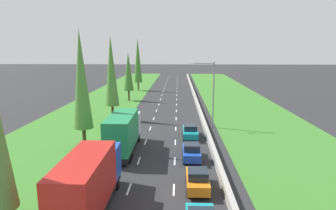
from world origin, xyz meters
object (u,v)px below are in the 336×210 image
(blue_hatchback_right_lane, at_px, (191,152))
(green_box_truck_left_lane, at_px, (124,132))
(poplar_tree_fourth, at_px, (128,71))
(poplar_tree_second, at_px, (81,80))
(red_box_truck_left_lane, at_px, (89,182))
(orange_hatchback_right_lane, at_px, (197,180))
(street_light_mast, at_px, (211,90))
(poplar_tree_fifth, at_px, (138,60))
(teal_sedan_right_lane_fifth, at_px, (190,131))
(poplar_tree_third, at_px, (111,71))

(blue_hatchback_right_lane, distance_m, green_box_truck_left_lane, 7.48)
(blue_hatchback_right_lane, xyz_separation_m, poplar_tree_fourth, (-11.64, 33.80, 5.29))
(poplar_tree_second, bearing_deg, red_box_truck_left_lane, -71.32)
(orange_hatchback_right_lane, xyz_separation_m, street_light_mast, (2.90, 18.69, 4.40))
(street_light_mast, bearing_deg, poplar_tree_second, -149.38)
(poplar_tree_fifth, bearing_deg, street_light_mast, -68.19)
(poplar_tree_fifth, relative_size, street_light_mast, 1.51)
(red_box_truck_left_lane, xyz_separation_m, poplar_tree_fifth, (-4.57, 59.22, 5.66))
(teal_sedan_right_lane_fifth, xyz_separation_m, poplar_tree_fourth, (-11.82, 26.21, 5.32))
(blue_hatchback_right_lane, xyz_separation_m, poplar_tree_second, (-11.70, 3.57, 6.64))
(blue_hatchback_right_lane, distance_m, teal_sedan_right_lane_fifth, 7.58)
(poplar_tree_third, distance_m, poplar_tree_fifth, 32.44)
(blue_hatchback_right_lane, xyz_separation_m, street_light_mast, (3.09, 12.32, 4.40))
(blue_hatchback_right_lane, distance_m, poplar_tree_fifth, 51.14)
(street_light_mast, bearing_deg, poplar_tree_third, 162.64)
(teal_sedan_right_lane_fifth, height_order, poplar_tree_second, poplar_tree_second)
(green_box_truck_left_lane, distance_m, poplar_tree_fifth, 47.72)
(teal_sedan_right_lane_fifth, bearing_deg, blue_hatchback_right_lane, -91.34)
(poplar_tree_fifth, bearing_deg, poplar_tree_third, -89.48)
(orange_hatchback_right_lane, relative_size, green_box_truck_left_lane, 0.41)
(street_light_mast, bearing_deg, teal_sedan_right_lane_fifth, -121.55)
(blue_hatchback_right_lane, bearing_deg, poplar_tree_fourth, 109.00)
(poplar_tree_fourth, bearing_deg, street_light_mast, -55.55)
(orange_hatchback_right_lane, distance_m, green_box_truck_left_lane, 11.24)
(orange_hatchback_right_lane, xyz_separation_m, poplar_tree_fourth, (-11.83, 40.16, 5.29))
(red_box_truck_left_lane, relative_size, poplar_tree_third, 0.74)
(red_box_truck_left_lane, height_order, teal_sedan_right_lane_fifth, red_box_truck_left_lane)
(green_box_truck_left_lane, height_order, street_light_mast, street_light_mast)
(poplar_tree_second, relative_size, poplar_tree_third, 1.01)
(poplar_tree_third, height_order, poplar_tree_fourth, poplar_tree_third)
(orange_hatchback_right_lane, bearing_deg, street_light_mast, 81.18)
(orange_hatchback_right_lane, height_order, poplar_tree_third, poplar_tree_third)
(red_box_truck_left_lane, distance_m, orange_hatchback_right_lane, 8.25)
(poplar_tree_fourth, distance_m, poplar_tree_fifth, 15.59)
(teal_sedan_right_lane_fifth, relative_size, poplar_tree_third, 0.35)
(poplar_tree_second, xyz_separation_m, poplar_tree_fourth, (0.06, 30.22, -1.35))
(blue_hatchback_right_lane, bearing_deg, orange_hatchback_right_lane, -88.30)
(poplar_tree_third, bearing_deg, red_box_truck_left_lane, -80.93)
(blue_hatchback_right_lane, xyz_separation_m, poplar_tree_third, (-11.41, 16.85, 6.60))
(orange_hatchback_right_lane, xyz_separation_m, teal_sedan_right_lane_fifth, (-0.01, 13.95, -0.02))
(poplar_tree_third, height_order, street_light_mast, poplar_tree_third)
(orange_hatchback_right_lane, height_order, poplar_tree_second, poplar_tree_second)
(teal_sedan_right_lane_fifth, relative_size, green_box_truck_left_lane, 0.48)
(red_box_truck_left_lane, relative_size, street_light_mast, 1.04)
(poplar_tree_third, bearing_deg, green_box_truck_left_lane, -73.47)
(poplar_tree_fourth, bearing_deg, green_box_truck_left_lane, -81.74)
(orange_hatchback_right_lane, relative_size, poplar_tree_second, 0.30)
(orange_hatchback_right_lane, xyz_separation_m, green_box_truck_left_lane, (-7.23, 8.50, 1.35))
(red_box_truck_left_lane, height_order, green_box_truck_left_lane, same)
(orange_hatchback_right_lane, distance_m, poplar_tree_third, 26.78)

